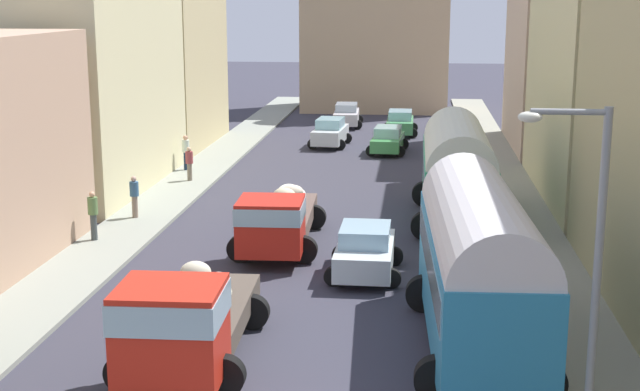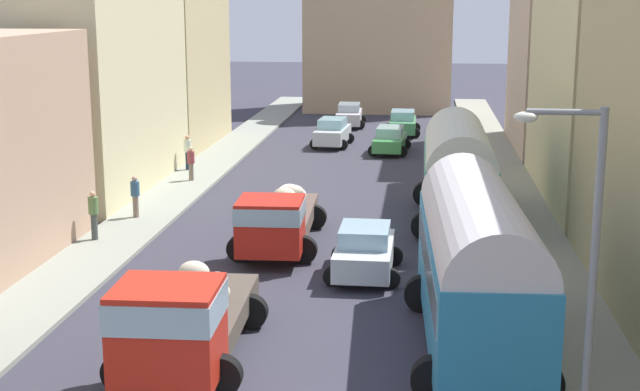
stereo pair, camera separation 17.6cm
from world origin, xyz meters
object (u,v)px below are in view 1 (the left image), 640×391
parked_bus_0 (479,260)px  pedestrian_3 (93,214)px  parked_bus_1 (457,167)px  cargo_truck_1 (278,218)px  pedestrian_0 (186,151)px  car_3 (388,140)px  pedestrian_2 (189,163)px  streetlamp_near (587,252)px  car_4 (400,123)px  car_1 (347,115)px  car_0 (330,132)px  pedestrian_1 (134,195)px  car_2 (365,251)px  cargo_truck_0 (184,319)px

parked_bus_0 → pedestrian_3: 15.16m
parked_bus_1 → cargo_truck_1: bearing=-143.3°
pedestrian_0 → pedestrian_3: pedestrian_3 is taller
car_3 → pedestrian_2: size_ratio=2.41×
pedestrian_2 → streetlamp_near: bearing=-60.0°
pedestrian_2 → cargo_truck_1: bearing=-61.4°
cargo_truck_1 → car_3: size_ratio=1.79×
car_4 → pedestrian_2: pedestrian_2 is taller
pedestrian_3 → car_1: bearing=77.6°
car_0 → pedestrian_1: bearing=-107.6°
pedestrian_0 → streetlamp_near: size_ratio=0.28×
car_2 → streetlamp_near: (4.61, -10.29, 3.10)m
pedestrian_0 → cargo_truck_0: bearing=-75.5°
car_3 → pedestrian_1: 18.67m
car_4 → pedestrian_2: size_ratio=2.36×
car_0 → car_1: size_ratio=0.96×
car_4 → pedestrian_0: size_ratio=2.17×
car_3 → pedestrian_1: size_ratio=2.34×
pedestrian_2 → pedestrian_1: bearing=-92.7°
cargo_truck_1 → car_4: size_ratio=1.83×
pedestrian_0 → streetlamp_near: 29.57m
car_3 → parked_bus_0: bearing=-83.7°
cargo_truck_1 → pedestrian_0: 14.60m
car_1 → pedestrian_2: bearing=-106.7°
streetlamp_near → car_1: bearing=100.3°
cargo_truck_0 → pedestrian_2: cargo_truck_0 is taller
car_0 → pedestrian_3: bearing=-106.1°
cargo_truck_0 → pedestrian_1: bearing=112.1°
cargo_truck_1 → streetlamp_near: bearing=-58.8°
car_2 → streetlamp_near: size_ratio=0.57×
pedestrian_2 → streetlamp_near: size_ratio=0.26×
parked_bus_0 → pedestrian_0: size_ratio=4.92×
cargo_truck_1 → pedestrian_1: size_ratio=4.18×
car_0 → streetlamp_near: size_ratio=0.61×
cargo_truck_0 → car_1: (0.54, 39.74, -0.53)m
pedestrian_1 → pedestrian_3: 3.32m
cargo_truck_1 → car_1: 29.59m
car_4 → pedestrian_1: (-9.66, -22.86, 0.24)m
cargo_truck_1 → car_2: 3.94m
parked_bus_1 → cargo_truck_0: bearing=-114.4°
parked_bus_1 → pedestrian_2: size_ratio=4.97×
car_4 → car_1: bearing=137.7°
car_4 → pedestrian_0: pedestrian_0 is taller
pedestrian_0 → pedestrian_2: bearing=-72.0°
car_0 → streetlamp_near: bearing=-76.8°
car_1 → streetlamp_near: 43.10m
pedestrian_1 → car_3: bearing=60.8°
cargo_truck_1 → car_2: bearing=-38.0°
car_1 → pedestrian_0: (-6.54, -16.53, 0.28)m
parked_bus_1 → streetlamp_near: streetlamp_near is taller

